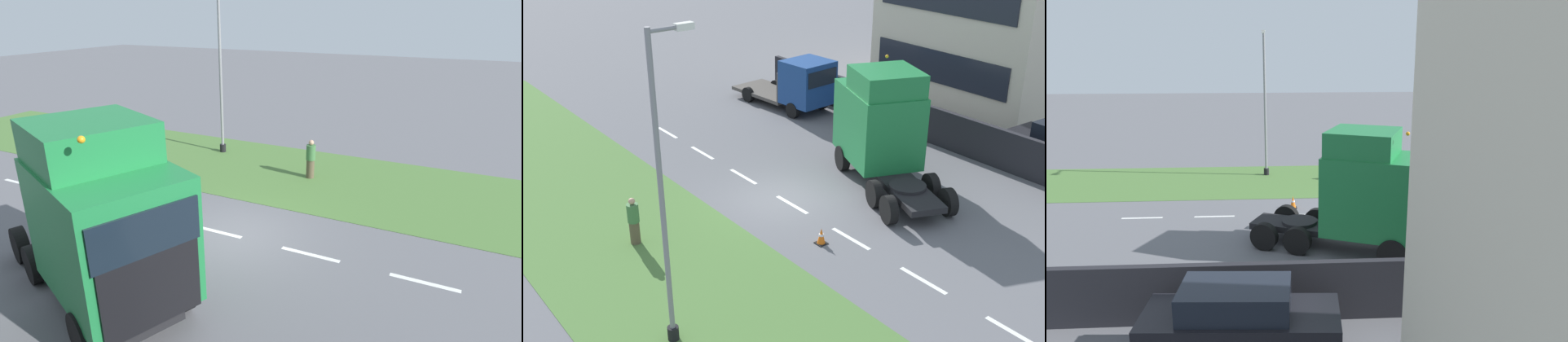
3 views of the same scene
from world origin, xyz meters
TOP-DOWN VIEW (x-y plane):
  - ground_plane at (0.00, 0.00)m, footprint 120.00×120.00m
  - grass_verge at (-6.00, 0.00)m, footprint 7.00×44.00m
  - lane_markings at (0.00, -0.70)m, footprint 0.16×21.00m
  - lorry_cab at (4.31, -0.92)m, footprint 4.82×6.89m
  - lamp_post at (-7.28, -4.86)m, footprint 1.27×0.30m
  - pedestrian at (-5.88, 0.34)m, footprint 0.39×0.39m
  - traffic_cone_lead at (-1.01, -3.52)m, footprint 0.36×0.36m

SIDE VIEW (x-z plane):
  - ground_plane at x=0.00m, z-range 0.00..0.00m
  - lane_markings at x=0.00m, z-range 0.00..0.00m
  - grass_verge at x=-6.00m, z-range 0.00..0.01m
  - traffic_cone_lead at x=-1.01m, z-range -0.01..0.57m
  - pedestrian at x=-5.88m, z-range -0.02..1.66m
  - lorry_cab at x=4.31m, z-range -0.06..4.65m
  - lamp_post at x=-7.28m, z-range -0.25..8.05m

